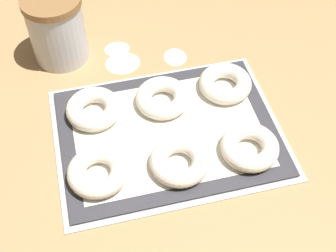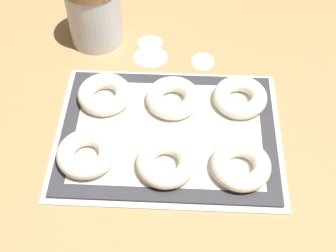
{
  "view_description": "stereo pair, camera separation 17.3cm",
  "coord_description": "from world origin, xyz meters",
  "px_view_note": "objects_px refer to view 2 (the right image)",
  "views": [
    {
      "loc": [
        -0.14,
        -0.61,
        0.78
      ],
      "look_at": [
        -0.0,
        -0.02,
        0.03
      ],
      "focal_mm": 50.0,
      "sensor_mm": 36.0,
      "label": 1
    },
    {
      "loc": [
        0.03,
        -0.62,
        0.78
      ],
      "look_at": [
        -0.0,
        -0.02,
        0.03
      ],
      "focal_mm": 50.0,
      "sensor_mm": 36.0,
      "label": 2
    }
  ],
  "objects_px": {
    "bagel_front_left": "(86,154)",
    "bagel_back_right": "(240,97)",
    "bagel_front_right": "(241,165)",
    "bagel_back_center": "(173,98)",
    "baking_tray": "(168,133)",
    "bagel_front_center": "(165,162)",
    "bagel_back_left": "(105,94)",
    "flour_canister": "(94,11)"
  },
  "relations": [
    {
      "from": "bagel_front_center",
      "to": "bagel_back_center",
      "type": "distance_m",
      "value": 0.17
    },
    {
      "from": "bagel_front_right",
      "to": "bagel_back_center",
      "type": "bearing_deg",
      "value": 129.03
    },
    {
      "from": "bagel_front_right",
      "to": "bagel_back_left",
      "type": "bearing_deg",
      "value": 148.8
    },
    {
      "from": "bagel_front_right",
      "to": "bagel_back_center",
      "type": "distance_m",
      "value": 0.22
    },
    {
      "from": "bagel_front_left",
      "to": "flour_canister",
      "type": "bearing_deg",
      "value": 94.99
    },
    {
      "from": "bagel_front_right",
      "to": "bagel_back_center",
      "type": "xyz_separation_m",
      "value": [
        -0.14,
        0.17,
        0.0
      ]
    },
    {
      "from": "bagel_front_center",
      "to": "bagel_back_left",
      "type": "distance_m",
      "value": 0.22
    },
    {
      "from": "baking_tray",
      "to": "bagel_front_center",
      "type": "relative_size",
      "value": 4.0
    },
    {
      "from": "baking_tray",
      "to": "bagel_front_right",
      "type": "distance_m",
      "value": 0.17
    },
    {
      "from": "bagel_front_right",
      "to": "flour_canister",
      "type": "relative_size",
      "value": 0.71
    },
    {
      "from": "bagel_front_left",
      "to": "bagel_back_right",
      "type": "relative_size",
      "value": 1.0
    },
    {
      "from": "bagel_back_center",
      "to": "bagel_back_right",
      "type": "bearing_deg",
      "value": 3.56
    },
    {
      "from": "bagel_front_left",
      "to": "bagel_back_right",
      "type": "xyz_separation_m",
      "value": [
        0.31,
        0.17,
        0.0
      ]
    },
    {
      "from": "bagel_back_left",
      "to": "bagel_back_right",
      "type": "relative_size",
      "value": 1.0
    },
    {
      "from": "bagel_back_center",
      "to": "bagel_back_left",
      "type": "bearing_deg",
      "value": 178.52
    },
    {
      "from": "baking_tray",
      "to": "bagel_front_right",
      "type": "bearing_deg",
      "value": -32.22
    },
    {
      "from": "baking_tray",
      "to": "bagel_back_left",
      "type": "xyz_separation_m",
      "value": [
        -0.14,
        0.08,
        0.02
      ]
    },
    {
      "from": "bagel_front_left",
      "to": "bagel_front_center",
      "type": "height_order",
      "value": "same"
    },
    {
      "from": "baking_tray",
      "to": "bagel_back_left",
      "type": "relative_size",
      "value": 4.0
    },
    {
      "from": "baking_tray",
      "to": "bagel_back_center",
      "type": "xyz_separation_m",
      "value": [
        0.01,
        0.08,
        0.02
      ]
    },
    {
      "from": "bagel_front_left",
      "to": "bagel_back_center",
      "type": "height_order",
      "value": "same"
    },
    {
      "from": "baking_tray",
      "to": "bagel_back_center",
      "type": "bearing_deg",
      "value": 84.93
    },
    {
      "from": "baking_tray",
      "to": "bagel_back_right",
      "type": "bearing_deg",
      "value": 29.94
    },
    {
      "from": "bagel_back_left",
      "to": "bagel_back_center",
      "type": "height_order",
      "value": "same"
    },
    {
      "from": "bagel_front_left",
      "to": "bagel_front_center",
      "type": "distance_m",
      "value": 0.16
    },
    {
      "from": "baking_tray",
      "to": "bagel_back_right",
      "type": "xyz_separation_m",
      "value": [
        0.15,
        0.09,
        0.02
      ]
    },
    {
      "from": "bagel_back_left",
      "to": "flour_canister",
      "type": "bearing_deg",
      "value": 102.5
    },
    {
      "from": "baking_tray",
      "to": "bagel_front_right",
      "type": "height_order",
      "value": "bagel_front_right"
    },
    {
      "from": "bagel_front_right",
      "to": "flour_canister",
      "type": "distance_m",
      "value": 0.52
    },
    {
      "from": "bagel_front_right",
      "to": "bagel_back_center",
      "type": "height_order",
      "value": "same"
    },
    {
      "from": "baking_tray",
      "to": "bagel_back_right",
      "type": "relative_size",
      "value": 4.0
    },
    {
      "from": "bagel_back_left",
      "to": "flour_canister",
      "type": "relative_size",
      "value": 0.71
    },
    {
      "from": "baking_tray",
      "to": "bagel_back_center",
      "type": "relative_size",
      "value": 4.0
    },
    {
      "from": "bagel_front_center",
      "to": "baking_tray",
      "type": "bearing_deg",
      "value": 88.49
    },
    {
      "from": "bagel_front_left",
      "to": "bagel_front_right",
      "type": "relative_size",
      "value": 1.0
    },
    {
      "from": "bagel_front_right",
      "to": "flour_canister",
      "type": "height_order",
      "value": "flour_canister"
    },
    {
      "from": "bagel_front_left",
      "to": "bagel_back_left",
      "type": "distance_m",
      "value": 0.16
    },
    {
      "from": "bagel_front_center",
      "to": "bagel_front_right",
      "type": "relative_size",
      "value": 1.0
    },
    {
      "from": "baking_tray",
      "to": "bagel_back_right",
      "type": "height_order",
      "value": "bagel_back_right"
    },
    {
      "from": "bagel_front_left",
      "to": "flour_canister",
      "type": "distance_m",
      "value": 0.38
    },
    {
      "from": "baking_tray",
      "to": "bagel_front_center",
      "type": "bearing_deg",
      "value": -91.51
    },
    {
      "from": "bagel_back_center",
      "to": "flour_canister",
      "type": "height_order",
      "value": "flour_canister"
    }
  ]
}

